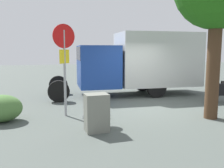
{
  "coord_description": "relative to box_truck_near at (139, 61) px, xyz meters",
  "views": [
    {
      "loc": [
        3.74,
        8.2,
        2.13
      ],
      "look_at": [
        1.33,
        -0.39,
        0.9
      ],
      "focal_mm": 39.16,
      "sensor_mm": 36.0,
      "label": 1
    }
  ],
  "objects": [
    {
      "name": "stop_sign",
      "position": [
        3.78,
        3.06,
        0.35
      ],
      "size": [
        0.71,
        0.33,
        2.96
      ],
      "color": "#9E9EA3",
      "rests_on": "ground"
    },
    {
      "name": "utility_cabinet",
      "position": [
        3.12,
        4.84,
        -1.12
      ],
      "size": [
        0.62,
        0.51,
        1.01
      ],
      "primitive_type": "cube",
      "rotation": [
        0.0,
        0.0,
        0.04
      ],
      "color": "slate",
      "rests_on": "ground"
    },
    {
      "name": "shrub_near_sign",
      "position": [
        5.69,
        3.22,
        -1.22
      ],
      "size": [
        1.2,
        0.98,
        0.82
      ],
      "primitive_type": "ellipsoid",
      "color": "#4B763A",
      "rests_on": "ground"
    },
    {
      "name": "box_truck_near",
      "position": [
        0.0,
        0.0,
        0.0
      ],
      "size": [
        7.22,
        2.53,
        2.97
      ],
      "rotation": [
        0.0,
        0.0,
        -0.05
      ],
      "color": "black",
      "rests_on": "ground"
    },
    {
      "name": "ground_plane",
      "position": [
        0.69,
        2.8,
        -1.63
      ],
      "size": [
        60.0,
        60.0,
        0.0
      ],
      "primitive_type": "plane",
      "color": "#4B534E"
    },
    {
      "name": "bike_rack_hoop",
      "position": [
        2.89,
        3.59,
        -1.63
      ],
      "size": [
        0.85,
        0.12,
        0.85
      ],
      "primitive_type": "torus",
      "rotation": [
        1.57,
        0.0,
        -0.08
      ],
      "color": "#B7B7BC",
      "rests_on": "ground"
    }
  ]
}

